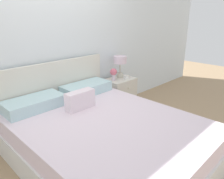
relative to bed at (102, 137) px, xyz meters
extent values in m
plane|color=tan|center=(0.00, 1.02, -0.28)|extent=(12.00, 12.00, 0.00)
cube|color=white|center=(0.00, 1.09, 1.02)|extent=(8.00, 0.06, 2.60)
cube|color=white|center=(0.00, -0.08, -0.13)|extent=(1.70, 2.19, 0.31)
cube|color=white|center=(0.00, -0.08, 0.13)|extent=(1.66, 2.14, 0.22)
cube|color=silver|center=(0.00, 0.99, 0.22)|extent=(1.73, 0.05, 1.01)
cube|color=silver|center=(-0.41, 0.77, 0.31)|extent=(0.71, 0.36, 0.14)
cube|color=silver|center=(0.41, 0.77, 0.31)|extent=(0.71, 0.36, 0.14)
cube|color=white|center=(0.00, 0.38, 0.35)|extent=(0.37, 0.13, 0.22)
cube|color=silver|center=(1.18, 0.81, 0.00)|extent=(0.52, 0.37, 0.57)
sphere|color=#B2AD93|center=(1.18, 0.61, 0.16)|extent=(0.02, 0.02, 0.02)
cylinder|color=beige|center=(1.24, 0.87, 0.32)|extent=(0.10, 0.10, 0.08)
cylinder|color=#B7B29E|center=(1.24, 0.87, 0.45)|extent=(0.02, 0.02, 0.17)
cylinder|color=silver|center=(1.24, 0.87, 0.60)|extent=(0.23, 0.23, 0.12)
cylinder|color=silver|center=(1.04, 0.83, 0.33)|extent=(0.07, 0.07, 0.10)
sphere|color=#E06B7F|center=(1.04, 0.83, 0.43)|extent=(0.12, 0.12, 0.12)
sphere|color=#609356|center=(1.07, 0.83, 0.40)|extent=(0.05, 0.05, 0.05)
cube|color=white|center=(1.26, 0.73, 0.31)|extent=(0.09, 0.05, 0.06)
cylinder|color=white|center=(1.26, 0.71, 0.31)|extent=(0.05, 0.00, 0.05)
camera|label=1|loc=(-1.48, -1.64, 1.35)|focal=35.00mm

